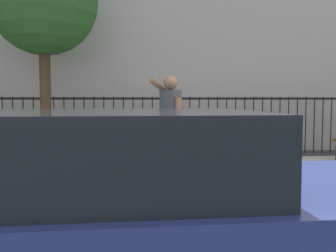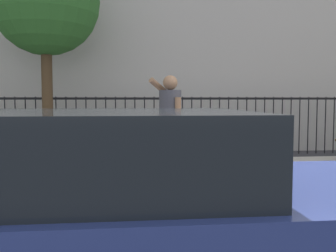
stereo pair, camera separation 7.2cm
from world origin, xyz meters
The scene contains 6 objects.
ground_plane centered at (0.00, 0.00, 0.00)m, with size 60.00×60.00×0.00m, color #333338.
sidewalk centered at (0.00, 2.20, 0.07)m, with size 28.00×4.40×0.15m, color #B2ADA3.
iron_fence centered at (0.00, 5.90, 1.02)m, with size 12.03×0.04×1.60m.
parked_hatchback centered at (-1.93, -1.65, 0.70)m, with size 4.21×1.88×1.45m.
pedestrian_on_phone centered at (-1.24, 1.47, 1.17)m, with size 0.60×0.73×1.75m.
street_tree_far centered at (-3.74, 5.01, 3.78)m, with size 2.51×2.51×5.07m.
Camera 2 is at (-1.97, -4.36, 1.53)m, focal length 41.21 mm.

